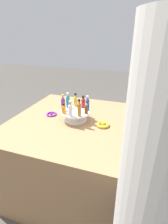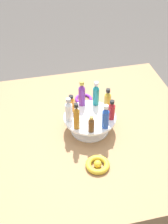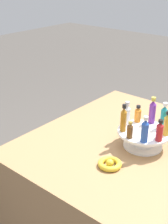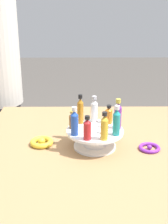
{
  "view_description": "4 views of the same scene",
  "coord_description": "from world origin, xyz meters",
  "px_view_note": "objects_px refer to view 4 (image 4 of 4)",
  "views": [
    {
      "loc": [
        -0.51,
        1.26,
        1.44
      ],
      "look_at": [
        -0.14,
        0.18,
        0.92
      ],
      "focal_mm": 28.0,
      "sensor_mm": 36.0,
      "label": 1
    },
    {
      "loc": [
        -1.14,
        0.3,
        1.82
      ],
      "look_at": [
        -0.03,
        0.04,
        0.89
      ],
      "focal_mm": 50.0,
      "sensor_mm": 36.0,
      "label": 2
    },
    {
      "loc": [
        -1.22,
        -0.64,
        1.56
      ],
      "look_at": [
        -0.18,
        0.23,
        0.93
      ],
      "focal_mm": 50.0,
      "sensor_mm": 36.0,
      "label": 3
    },
    {
      "loc": [
        -0.06,
        -1.29,
        1.41
      ],
      "look_at": [
        -0.05,
        0.06,
        0.89
      ],
      "focal_mm": 50.0,
      "sensor_mm": 36.0,
      "label": 4
    }
  ],
  "objects_px": {
    "bottle_brown": "(72,120)",
    "person_figure": "(1,83)",
    "bottle_teal": "(116,122)",
    "bottle_clear": "(94,110)",
    "bottle_purple": "(118,115)",
    "display_stand": "(95,137)",
    "bottle_blue": "(75,122)",
    "bottle_red": "(87,129)",
    "ribbon_bow_purple": "(149,148)",
    "bottle_orange": "(109,115)",
    "ribbon_bow_gold": "(42,142)",
    "bottle_amber": "(80,110)",
    "bottle_gold": "(104,127)"
  },
  "relations": [
    {
      "from": "bottle_orange",
      "to": "person_figure",
      "type": "bearing_deg",
      "value": 134.25
    },
    {
      "from": "bottle_brown",
      "to": "person_figure",
      "type": "height_order",
      "value": "person_figure"
    },
    {
      "from": "bottle_red",
      "to": "ribbon_bow_purple",
      "type": "height_order",
      "value": "bottle_red"
    },
    {
      "from": "bottle_gold",
      "to": "ribbon_bow_gold",
      "type": "relative_size",
      "value": 1.14
    },
    {
      "from": "bottle_orange",
      "to": "bottle_brown",
      "type": "bearing_deg",
      "value": -160.6
    },
    {
      "from": "display_stand",
      "to": "bottle_blue",
      "type": "distance_m",
      "value": 0.14
    },
    {
      "from": "bottle_clear",
      "to": "bottle_gold",
      "type": "bearing_deg",
      "value": -80.6
    },
    {
      "from": "display_stand",
      "to": "bottle_orange",
      "type": "relative_size",
      "value": 2.87
    },
    {
      "from": "bottle_blue",
      "to": "bottle_brown",
      "type": "bearing_deg",
      "value": 99.4
    },
    {
      "from": "bottle_teal",
      "to": "bottle_purple",
      "type": "bearing_deg",
      "value": 79.4
    },
    {
      "from": "bottle_brown",
      "to": "bottle_clear",
      "type": "bearing_deg",
      "value": 39.4
    },
    {
      "from": "bottle_teal",
      "to": "bottle_blue",
      "type": "height_order",
      "value": "bottle_teal"
    },
    {
      "from": "bottle_clear",
      "to": "person_figure",
      "type": "distance_m",
      "value": 0.91
    },
    {
      "from": "bottle_gold",
      "to": "bottle_teal",
      "type": "height_order",
      "value": "bottle_teal"
    },
    {
      "from": "bottle_teal",
      "to": "bottle_clear",
      "type": "bearing_deg",
      "value": 119.4
    },
    {
      "from": "ribbon_bow_purple",
      "to": "person_figure",
      "type": "height_order",
      "value": "person_figure"
    },
    {
      "from": "display_stand",
      "to": "bottle_teal",
      "type": "xyz_separation_m",
      "value": [
        0.09,
        -0.05,
        0.1
      ]
    },
    {
      "from": "bottle_red",
      "to": "bottle_purple",
      "type": "height_order",
      "value": "bottle_purple"
    },
    {
      "from": "bottle_gold",
      "to": "bottle_amber",
      "type": "height_order",
      "value": "bottle_amber"
    },
    {
      "from": "bottle_clear",
      "to": "person_figure",
      "type": "xyz_separation_m",
      "value": [
        -0.61,
        0.67,
        -0.05
      ]
    },
    {
      "from": "bottle_gold",
      "to": "bottle_brown",
      "type": "bearing_deg",
      "value": 139.4
    },
    {
      "from": "bottle_brown",
      "to": "person_figure",
      "type": "relative_size",
      "value": 0.05
    },
    {
      "from": "display_stand",
      "to": "bottle_blue",
      "type": "bearing_deg",
      "value": -150.6
    },
    {
      "from": "bottle_teal",
      "to": "bottle_orange",
      "type": "bearing_deg",
      "value": 99.4
    },
    {
      "from": "bottle_teal",
      "to": "bottle_brown",
      "type": "distance_m",
      "value": 0.21
    },
    {
      "from": "bottle_blue",
      "to": "ribbon_bow_gold",
      "type": "distance_m",
      "value": 0.22
    },
    {
      "from": "ribbon_bow_gold",
      "to": "bottle_amber",
      "type": "bearing_deg",
      "value": 16.89
    },
    {
      "from": "bottle_purple",
      "to": "display_stand",
      "type": "bearing_deg",
      "value": -170.6
    },
    {
      "from": "bottle_brown",
      "to": "person_figure",
      "type": "xyz_separation_m",
      "value": [
        -0.51,
        0.76,
        -0.03
      ]
    },
    {
      "from": "bottle_blue",
      "to": "ribbon_bow_gold",
      "type": "bearing_deg",
      "value": 154.03
    },
    {
      "from": "bottle_red",
      "to": "bottle_amber",
      "type": "distance_m",
      "value": 0.18
    },
    {
      "from": "ribbon_bow_gold",
      "to": "bottle_orange",
      "type": "bearing_deg",
      "value": 9.67
    },
    {
      "from": "bottle_teal",
      "to": "bottle_amber",
      "type": "xyz_separation_m",
      "value": [
        -0.16,
        0.13,
        0.0
      ]
    },
    {
      "from": "ribbon_bow_gold",
      "to": "person_figure",
      "type": "relative_size",
      "value": 0.07
    },
    {
      "from": "bottle_purple",
      "to": "bottle_clear",
      "type": "height_order",
      "value": "bottle_purple"
    },
    {
      "from": "display_stand",
      "to": "bottle_blue",
      "type": "height_order",
      "value": "bottle_blue"
    },
    {
      "from": "display_stand",
      "to": "person_figure",
      "type": "xyz_separation_m",
      "value": [
        -0.61,
        0.78,
        0.04
      ]
    },
    {
      "from": "bottle_orange",
      "to": "bottle_amber",
      "type": "bearing_deg",
      "value": 179.4
    },
    {
      "from": "bottle_orange",
      "to": "bottle_brown",
      "type": "relative_size",
      "value": 1.07
    },
    {
      "from": "bottle_teal",
      "to": "bottle_orange",
      "type": "relative_size",
      "value": 1.5
    },
    {
      "from": "bottle_gold",
      "to": "bottle_purple",
      "type": "distance_m",
      "value": 0.13
    },
    {
      "from": "bottle_orange",
      "to": "bottle_brown",
      "type": "height_order",
      "value": "bottle_orange"
    },
    {
      "from": "bottle_red",
      "to": "ribbon_bow_purple",
      "type": "distance_m",
      "value": 0.32
    },
    {
      "from": "bottle_teal",
      "to": "bottle_purple",
      "type": "distance_m",
      "value": 0.07
    },
    {
      "from": "bottle_purple",
      "to": "ribbon_bow_purple",
      "type": "height_order",
      "value": "bottle_purple"
    },
    {
      "from": "bottle_gold",
      "to": "bottle_brown",
      "type": "xyz_separation_m",
      "value": [
        -0.14,
        0.12,
        -0.02
      ]
    },
    {
      "from": "bottle_teal",
      "to": "ribbon_bow_gold",
      "type": "bearing_deg",
      "value": 166.92
    },
    {
      "from": "display_stand",
      "to": "bottle_clear",
      "type": "relative_size",
      "value": 2.05
    },
    {
      "from": "bottle_blue",
      "to": "person_figure",
      "type": "distance_m",
      "value": 0.98
    },
    {
      "from": "display_stand",
      "to": "bottle_brown",
      "type": "distance_m",
      "value": 0.13
    }
  ]
}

